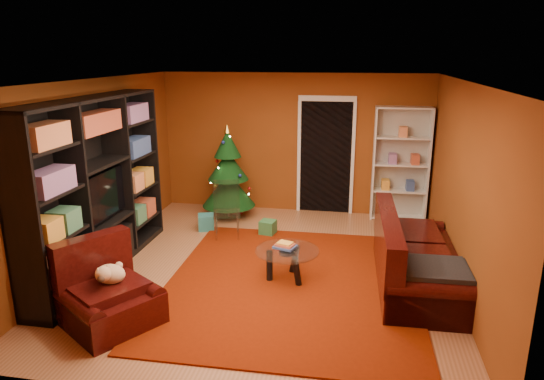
% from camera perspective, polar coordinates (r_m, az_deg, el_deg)
% --- Properties ---
extents(floor, '(5.00, 5.50, 0.05)m').
position_cam_1_polar(floor, '(6.94, -0.59, -9.47)').
color(floor, '#955A37').
rests_on(floor, ground).
extents(ceiling, '(5.00, 5.50, 0.05)m').
position_cam_1_polar(ceiling, '(6.28, -0.66, 12.95)').
color(ceiling, silver).
rests_on(ceiling, wall_back).
extents(wall_back, '(5.00, 0.05, 2.60)m').
position_cam_1_polar(wall_back, '(9.16, 2.63, 5.50)').
color(wall_back, brown).
rests_on(wall_back, ground).
extents(wall_left, '(0.05, 5.50, 2.60)m').
position_cam_1_polar(wall_left, '(7.37, -20.29, 1.98)').
color(wall_left, brown).
rests_on(wall_left, ground).
extents(wall_right, '(0.05, 5.50, 2.60)m').
position_cam_1_polar(wall_right, '(6.52, 21.75, 0.10)').
color(wall_right, brown).
rests_on(wall_right, ground).
extents(doorway, '(1.06, 0.60, 2.16)m').
position_cam_1_polar(doorway, '(9.11, 6.33, 3.75)').
color(doorway, black).
rests_on(doorway, floor).
extents(rug, '(3.29, 3.82, 0.02)m').
position_cam_1_polar(rug, '(6.52, 2.28, -10.89)').
color(rug, '#6A1903').
rests_on(rug, floor).
extents(media_unit, '(0.48, 3.12, 2.39)m').
position_cam_1_polar(media_unit, '(6.97, -19.93, 0.34)').
color(media_unit, black).
rests_on(media_unit, floor).
extents(christmas_tree, '(1.27, 1.27, 1.74)m').
position_cam_1_polar(christmas_tree, '(8.88, -5.18, 2.08)').
color(christmas_tree, black).
rests_on(christmas_tree, floor).
extents(gift_box_teal, '(0.34, 0.34, 0.27)m').
position_cam_1_polar(gift_box_teal, '(8.44, -7.75, -3.76)').
color(gift_box_teal, teal).
rests_on(gift_box_teal, floor).
extents(gift_box_green, '(0.28, 0.28, 0.24)m').
position_cam_1_polar(gift_box_green, '(8.14, -0.50, -4.44)').
color(gift_box_green, '#2A6E3A').
rests_on(gift_box_green, floor).
extents(gift_box_red, '(0.25, 0.25, 0.20)m').
position_cam_1_polar(gift_box_red, '(9.26, -4.16, -2.09)').
color(gift_box_red, maroon).
rests_on(gift_box_red, floor).
extents(white_bookshelf, '(0.98, 0.37, 2.10)m').
position_cam_1_polar(white_bookshelf, '(8.97, 14.89, 2.93)').
color(white_bookshelf, white).
rests_on(white_bookshelf, floor).
extents(armchair, '(1.38, 1.38, 0.78)m').
position_cam_1_polar(armchair, '(5.76, -18.51, -11.37)').
color(armchair, black).
rests_on(armchair, rug).
extents(dog, '(0.47, 0.50, 0.25)m').
position_cam_1_polar(dog, '(5.74, -18.48, -9.36)').
color(dog, beige).
rests_on(dog, armchair).
extents(sofa, '(1.05, 2.24, 0.95)m').
position_cam_1_polar(sofa, '(6.57, 16.89, -6.91)').
color(sofa, black).
rests_on(sofa, rug).
extents(coffee_table, '(1.07, 1.07, 0.53)m').
position_cam_1_polar(coffee_table, '(6.53, 1.77, -8.76)').
color(coffee_table, gray).
rests_on(coffee_table, rug).
extents(acrylic_chair, '(0.55, 0.57, 0.85)m').
position_cam_1_polar(acrylic_chair, '(7.93, -5.34, -2.75)').
color(acrylic_chair, '#66605B').
rests_on(acrylic_chair, rug).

